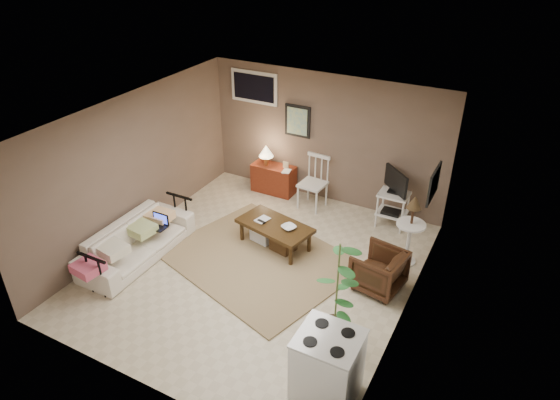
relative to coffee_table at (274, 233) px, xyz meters
The scene contains 20 objects.
floor 0.68m from the coffee_table, 86.78° to the right, with size 5.00×5.00×0.00m, color #C1B293.
art_back 2.26m from the coffee_table, 105.58° to the left, with size 0.50×0.03×0.60m, color black.
art_right 2.62m from the coffee_table, 10.53° to the left, with size 0.03×0.60×0.45m, color black.
window 2.88m from the coffee_table, 127.47° to the left, with size 0.96×0.03×0.60m, color silver.
rug 0.51m from the coffee_table, 95.45° to the right, with size 2.71×2.17×0.03m, color #8D7352.
coffee_table is the anchor object (origin of this frame).
sofa 2.17m from the coffee_table, 144.66° to the right, with size 1.97×0.58×0.77m, color beige.
sofa_pillows 2.28m from the coffee_table, 139.27° to the right, with size 0.38×1.87×0.13m, color beige, non-canonical shape.
sofa_end_rails 2.07m from the coffee_table, 142.84° to the right, with size 0.53×1.97×0.66m, color black, non-canonical shape.
laptop 1.84m from the coffee_table, 149.94° to the right, with size 0.30×0.22×0.21m.
red_console 1.86m from the coffee_table, 119.33° to the left, with size 0.83×0.37×0.96m.
spindle_chair 1.48m from the coffee_table, 89.70° to the left, with size 0.48×0.48×0.99m.
tv_stand 2.13m from the coffee_table, 45.20° to the left, with size 0.50×0.47×1.06m.
side_table 2.15m from the coffee_table, 16.40° to the left, with size 0.44×0.44×1.17m.
armchair 1.82m from the coffee_table, ahead, with size 0.65×0.61×0.67m, color black.
potted_plant 2.30m from the coffee_table, 42.00° to the right, with size 0.38×0.38×1.53m.
stove 2.97m from the coffee_table, 50.28° to the right, with size 0.68×0.63×0.89m.
bowl 0.39m from the coffee_table, ahead, with size 0.22×0.05×0.22m, color #3C2810.
book_table 0.43m from the coffee_table, behind, with size 0.17×0.02×0.24m, color #3C2810.
book_console 1.68m from the coffee_table, 113.06° to the left, with size 0.15×0.02×0.20m, color #3C2810.
Camera 1 is at (3.18, -5.24, 4.72)m, focal length 32.00 mm.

